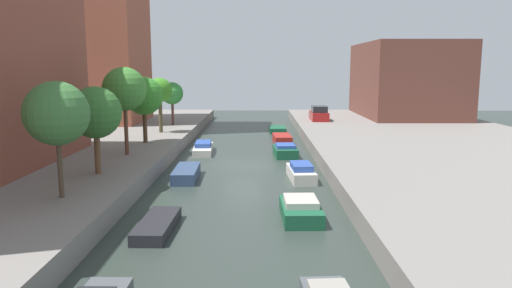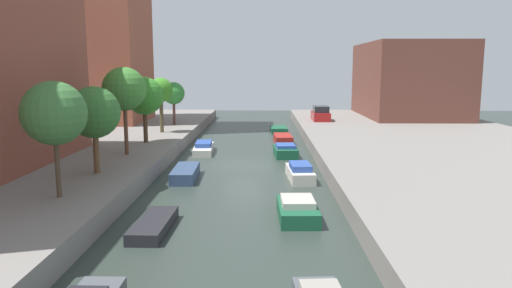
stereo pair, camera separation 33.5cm
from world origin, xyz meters
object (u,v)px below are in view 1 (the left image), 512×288
(moored_boat_right_3, at_px, (285,151))
(street_tree_1, at_px, (95,113))
(street_tree_3, at_px, (144,96))
(moored_boat_right_2, at_px, (301,172))
(street_tree_0, at_px, (57,114))
(low_block_right, at_px, (406,80))
(moored_boat_right_1, at_px, (301,210))
(moored_boat_left_2, at_px, (186,173))
(moored_boat_left_3, at_px, (203,148))
(moored_boat_right_5, at_px, (277,129))
(street_tree_4, at_px, (160,91))
(street_tree_2, at_px, (124,89))
(street_tree_5, at_px, (172,94))
(moored_boat_left_1, at_px, (157,225))
(moored_boat_right_4, at_px, (282,139))
(parked_car, at_px, (319,114))

(moored_boat_right_3, bearing_deg, street_tree_1, -134.86)
(street_tree_3, relative_size, moored_boat_right_2, 1.31)
(street_tree_0, bearing_deg, street_tree_1, 90.00)
(low_block_right, relative_size, street_tree_3, 3.18)
(street_tree_3, relative_size, moored_boat_right_1, 1.45)
(moored_boat_left_2, relative_size, moored_boat_right_1, 1.17)
(moored_boat_left_3, xyz_separation_m, moored_boat_right_5, (6.22, 12.19, -0.08))
(street_tree_1, height_order, moored_boat_right_3, street_tree_1)
(moored_boat_right_2, bearing_deg, street_tree_3, 144.91)
(moored_boat_left_2, distance_m, moored_boat_right_5, 22.00)
(street_tree_4, height_order, moored_boat_right_3, street_tree_4)
(street_tree_2, distance_m, street_tree_4, 10.80)
(street_tree_5, bearing_deg, moored_boat_right_3, -48.16)
(moored_boat_left_2, height_order, moored_boat_right_3, moored_boat_right_3)
(low_block_right, height_order, street_tree_3, low_block_right)
(moored_boat_left_1, relative_size, moored_boat_right_2, 1.03)
(street_tree_2, xyz_separation_m, moored_boat_right_4, (10.52, 11.35, -4.82))
(street_tree_0, relative_size, parked_car, 1.23)
(street_tree_5, bearing_deg, low_block_right, 19.29)
(street_tree_3, distance_m, moored_boat_left_2, 9.58)
(moored_boat_left_1, bearing_deg, moored_boat_right_5, 78.80)
(street_tree_0, bearing_deg, moored_boat_right_3, 55.57)
(street_tree_5, bearing_deg, moored_boat_right_4, -26.50)
(moored_boat_right_5, bearing_deg, street_tree_5, -169.22)
(low_block_right, relative_size, moored_boat_right_4, 4.42)
(parked_car, bearing_deg, street_tree_3, -133.64)
(street_tree_1, distance_m, street_tree_4, 16.35)
(street_tree_3, xyz_separation_m, moored_boat_right_5, (10.37, 13.53, -4.17))
(parked_car, xyz_separation_m, moored_boat_left_3, (-10.73, -14.26, -1.30))
(parked_car, relative_size, moored_boat_left_1, 1.06)
(street_tree_4, height_order, moored_boat_right_1, street_tree_4)
(street_tree_5, xyz_separation_m, moored_boat_left_1, (4.37, -28.31, -3.80))
(street_tree_0, height_order, street_tree_5, street_tree_0)
(street_tree_1, relative_size, moored_boat_left_3, 1.02)
(moored_boat_right_1, distance_m, moored_boat_right_4, 21.41)
(moored_boat_right_5, bearing_deg, moored_boat_left_1, -101.20)
(street_tree_1, relative_size, moored_boat_left_2, 1.16)
(street_tree_1, relative_size, street_tree_3, 0.94)
(street_tree_0, height_order, moored_boat_right_4, street_tree_0)
(low_block_right, distance_m, street_tree_5, 26.96)
(street_tree_1, xyz_separation_m, moored_boat_right_2, (10.96, 2.90, -3.78))
(street_tree_3, distance_m, street_tree_4, 5.74)
(street_tree_2, xyz_separation_m, parked_car, (14.87, 20.64, -3.52))
(street_tree_3, bearing_deg, street_tree_0, -90.00)
(street_tree_5, height_order, moored_boat_left_2, street_tree_5)
(low_block_right, bearing_deg, moored_boat_right_4, -136.49)
(street_tree_2, bearing_deg, moored_boat_right_3, 25.29)
(street_tree_2, height_order, moored_boat_left_1, street_tree_2)
(street_tree_1, bearing_deg, street_tree_3, 90.00)
(street_tree_3, bearing_deg, street_tree_1, -90.00)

